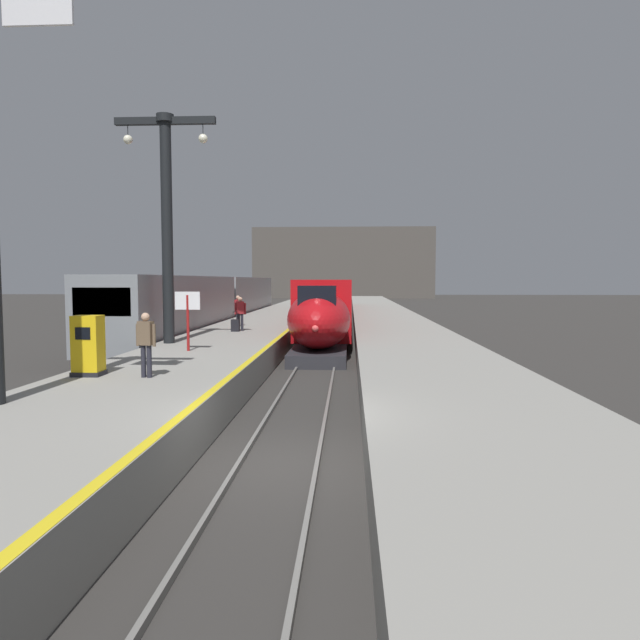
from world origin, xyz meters
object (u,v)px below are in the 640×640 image
(passenger_near_edge, at_px, (240,311))
(passenger_far_waiting, at_px, (146,340))
(highspeed_train_main, at_px, (331,303))
(passenger_mid_platform, at_px, (238,308))
(regional_train_adjacent, at_px, (215,301))
(rolling_suitcase, at_px, (235,325))
(departure_info_board, at_px, (188,309))
(station_column_mid, at_px, (167,207))
(ticket_machine_yellow, at_px, (88,348))

(passenger_near_edge, bearing_deg, passenger_far_waiting, -89.25)
(highspeed_train_main, distance_m, passenger_near_edge, 13.06)
(passenger_mid_platform, xyz_separation_m, passenger_far_waiting, (0.85, -16.40, 0.00))
(passenger_near_edge, distance_m, passenger_far_waiting, 13.61)
(regional_train_adjacent, xyz_separation_m, passenger_mid_platform, (3.34, -8.53, -0.09))
(rolling_suitcase, bearing_deg, regional_train_adjacent, 108.11)
(departure_info_board, bearing_deg, highspeed_train_main, 77.83)
(regional_train_adjacent, relative_size, passenger_mid_platform, 21.66)
(regional_train_adjacent, height_order, station_column_mid, station_column_mid)
(passenger_mid_platform, bearing_deg, ticket_machine_yellow, -92.81)
(regional_train_adjacent, bearing_deg, passenger_near_edge, -70.49)
(passenger_far_waiting, distance_m, rolling_suitcase, 13.24)
(passenger_far_waiting, distance_m, ticket_machine_yellow, 1.67)
(passenger_near_edge, bearing_deg, highspeed_train_main, 71.74)
(passenger_far_waiting, distance_m, departure_info_board, 5.60)
(passenger_near_edge, distance_m, rolling_suitcase, 0.81)
(passenger_mid_platform, distance_m, ticket_machine_yellow, 16.21)
(rolling_suitcase, xyz_separation_m, ticket_machine_yellow, (-1.28, -13.01, 0.44))
(passenger_mid_platform, distance_m, rolling_suitcase, 3.29)
(regional_train_adjacent, distance_m, departure_info_board, 19.73)
(rolling_suitcase, relative_size, ticket_machine_yellow, 0.61)
(passenger_near_edge, distance_m, passenger_mid_platform, 2.87)
(regional_train_adjacent, xyz_separation_m, ticket_machine_yellow, (2.55, -24.71, -0.34))
(highspeed_train_main, relative_size, departure_info_board, 17.56)
(passenger_far_waiting, bearing_deg, passenger_mid_platform, 92.95)
(regional_train_adjacent, height_order, departure_info_board, regional_train_adjacent)
(station_column_mid, relative_size, passenger_far_waiting, 5.33)
(departure_info_board, bearing_deg, rolling_suitcase, 88.96)
(passenger_near_edge, xyz_separation_m, departure_info_board, (-0.32, -8.05, 0.52))
(regional_train_adjacent, height_order, passenger_near_edge, regional_train_adjacent)
(station_column_mid, bearing_deg, passenger_far_waiting, -76.05)
(station_column_mid, bearing_deg, highspeed_train_main, 71.85)
(highspeed_train_main, xyz_separation_m, departure_info_board, (-4.41, -20.45, 0.62))
(passenger_mid_platform, bearing_deg, regional_train_adjacent, 111.42)
(passenger_far_waiting, height_order, ticket_machine_yellow, passenger_far_waiting)
(passenger_near_edge, bearing_deg, passenger_mid_platform, 103.41)
(regional_train_adjacent, height_order, passenger_far_waiting, regional_train_adjacent)
(station_column_mid, height_order, passenger_near_edge, station_column_mid)
(station_column_mid, distance_m, departure_info_board, 4.86)
(regional_train_adjacent, bearing_deg, passenger_mid_platform, -68.58)
(passenger_mid_platform, bearing_deg, departure_info_board, -88.17)
(rolling_suitcase, height_order, ticket_machine_yellow, ticket_machine_yellow)
(ticket_machine_yellow, bearing_deg, passenger_far_waiting, -7.37)
(highspeed_train_main, bearing_deg, departure_info_board, -102.17)
(passenger_mid_platform, bearing_deg, highspeed_train_main, 63.65)
(station_column_mid, bearing_deg, regional_train_adjacent, 97.41)
(highspeed_train_main, relative_size, passenger_mid_platform, 22.02)
(passenger_mid_platform, height_order, passenger_far_waiting, same)
(highspeed_train_main, bearing_deg, station_column_mid, -108.15)
(ticket_machine_yellow, distance_m, departure_info_board, 5.51)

